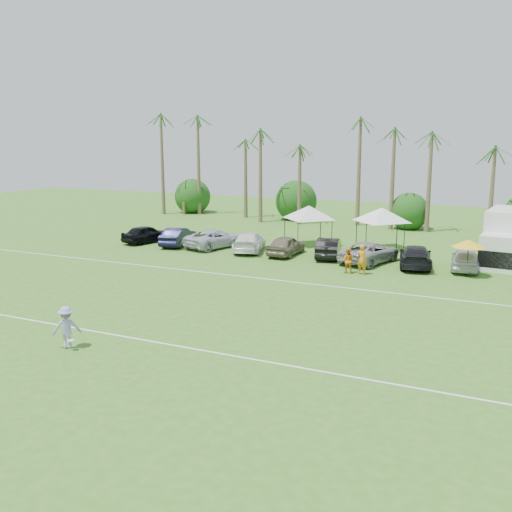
% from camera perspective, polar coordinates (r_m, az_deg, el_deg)
% --- Properties ---
extents(ground, '(120.00, 120.00, 0.00)m').
position_cam_1_polar(ground, '(24.19, -16.98, -8.99)').
color(ground, '#396A20').
rests_on(ground, ground).
extents(field_lines, '(80.00, 12.10, 0.01)m').
position_cam_1_polar(field_lines, '(30.26, -6.85, -4.40)').
color(field_lines, white).
rests_on(field_lines, ground).
extents(palm_tree_0, '(2.40, 2.40, 8.90)m').
position_cam_1_polar(palm_tree_0, '(66.28, -9.61, 10.69)').
color(palm_tree_0, brown).
rests_on(palm_tree_0, ground).
extents(palm_tree_1, '(2.40, 2.40, 9.90)m').
position_cam_1_polar(palm_tree_1, '(63.58, -5.84, 11.55)').
color(palm_tree_1, brown).
rests_on(palm_tree_1, ground).
extents(palm_tree_2, '(2.40, 2.40, 10.90)m').
position_cam_1_polar(palm_tree_2, '(61.18, -1.73, 12.41)').
color(palm_tree_2, brown).
rests_on(palm_tree_2, ground).
extents(palm_tree_3, '(2.40, 2.40, 11.90)m').
position_cam_1_polar(palm_tree_3, '(59.52, 1.80, 13.25)').
color(palm_tree_3, brown).
rests_on(palm_tree_3, ground).
extents(palm_tree_4, '(2.40, 2.40, 8.90)m').
position_cam_1_polar(palm_tree_4, '(58.03, 5.48, 10.70)').
color(palm_tree_4, brown).
rests_on(palm_tree_4, ground).
extents(palm_tree_5, '(2.40, 2.40, 9.90)m').
position_cam_1_polar(palm_tree_5, '(56.81, 9.38, 11.46)').
color(palm_tree_5, brown).
rests_on(palm_tree_5, ground).
extents(palm_tree_6, '(2.40, 2.40, 10.90)m').
position_cam_1_polar(palm_tree_6, '(55.86, 13.45, 12.19)').
color(palm_tree_6, brown).
rests_on(palm_tree_6, ground).
extents(palm_tree_7, '(2.40, 2.40, 11.90)m').
position_cam_1_polar(palm_tree_7, '(55.20, 17.66, 12.87)').
color(palm_tree_7, brown).
rests_on(palm_tree_7, ground).
extents(palm_tree_8, '(2.40, 2.40, 8.90)m').
position_cam_1_polar(palm_tree_8, '(54.73, 22.75, 9.83)').
color(palm_tree_8, brown).
rests_on(palm_tree_8, ground).
extents(bush_tree_0, '(4.00, 4.00, 4.00)m').
position_cam_1_polar(bush_tree_0, '(65.79, -6.78, 5.81)').
color(bush_tree_0, brown).
rests_on(bush_tree_0, ground).
extents(bush_tree_1, '(4.00, 4.00, 4.00)m').
position_cam_1_polar(bush_tree_1, '(60.01, 3.89, 5.31)').
color(bush_tree_1, brown).
rests_on(bush_tree_1, ground).
extents(bush_tree_2, '(4.00, 4.00, 4.00)m').
position_cam_1_polar(bush_tree_2, '(56.83, 15.28, 4.59)').
color(bush_tree_2, brown).
rests_on(bush_tree_2, ground).
extents(sideline_player_a, '(0.78, 0.61, 1.90)m').
position_cam_1_polar(sideline_player_a, '(36.18, 10.56, -0.34)').
color(sideline_player_a, orange).
rests_on(sideline_player_a, ground).
extents(sideline_player_b, '(0.87, 0.72, 1.61)m').
position_cam_1_polar(sideline_player_b, '(36.43, 9.15, -0.44)').
color(sideline_player_b, orange).
rests_on(sideline_player_b, ground).
extents(box_truck, '(3.31, 7.21, 3.60)m').
position_cam_1_polar(box_truck, '(42.38, 23.87, 1.93)').
color(box_truck, white).
rests_on(box_truck, ground).
extents(canopy_tent_left, '(4.53, 4.53, 3.67)m').
position_cam_1_polar(canopy_tent_left, '(45.63, 5.34, 5.03)').
color(canopy_tent_left, black).
rests_on(canopy_tent_left, ground).
extents(canopy_tent_right, '(4.64, 4.64, 3.76)m').
position_cam_1_polar(canopy_tent_right, '(44.53, 12.49, 4.75)').
color(canopy_tent_right, black).
rests_on(canopy_tent_right, ground).
extents(market_umbrella, '(2.08, 2.08, 2.32)m').
position_cam_1_polar(market_umbrella, '(37.14, 20.51, 1.19)').
color(market_umbrella, black).
rests_on(market_umbrella, ground).
extents(frisbee_player, '(1.28, 1.23, 1.75)m').
position_cam_1_polar(frisbee_player, '(24.33, -18.41, -6.79)').
color(frisbee_player, '#9C8FCC').
rests_on(frisbee_player, ground).
extents(parked_car_0, '(2.74, 4.54, 1.45)m').
position_cam_1_polar(parked_car_0, '(47.54, -10.92, 2.19)').
color(parked_car_0, black).
rests_on(parked_car_0, ground).
extents(parked_car_1, '(2.26, 4.58, 1.45)m').
position_cam_1_polar(parked_car_1, '(45.81, -7.79, 1.94)').
color(parked_car_1, black).
rests_on(parked_car_1, ground).
extents(parked_car_2, '(3.76, 5.66, 1.45)m').
position_cam_1_polar(parked_car_2, '(44.62, -4.14, 1.76)').
color(parked_car_2, silver).
rests_on(parked_car_2, ground).
extents(parked_car_3, '(3.33, 5.35, 1.45)m').
position_cam_1_polar(parked_car_3, '(43.04, -0.69, 1.43)').
color(parked_car_3, white).
rests_on(parked_car_3, ground).
extents(parked_car_4, '(1.72, 4.25, 1.45)m').
position_cam_1_polar(parked_car_4, '(41.63, 3.02, 1.07)').
color(parked_car_4, '#7B6D59').
rests_on(parked_car_4, ground).
extents(parked_car_5, '(2.44, 4.61, 1.45)m').
position_cam_1_polar(parked_car_5, '(41.07, 7.27, 0.85)').
color(parked_car_5, black).
rests_on(parked_car_5, ground).
extents(parked_car_6, '(3.71, 5.65, 1.45)m').
position_cam_1_polar(parked_car_6, '(39.80, 11.29, 0.37)').
color(parked_car_6, '#9D9EA2').
rests_on(parked_car_6, ground).
extents(parked_car_7, '(2.90, 5.27, 1.45)m').
position_cam_1_polar(parked_car_7, '(39.17, 15.65, -0.01)').
color(parked_car_7, black).
rests_on(parked_car_7, ground).
extents(parked_car_8, '(2.09, 4.38, 1.45)m').
position_cam_1_polar(parked_car_8, '(39.19, 20.19, -0.29)').
color(parked_car_8, silver).
rests_on(parked_car_8, ground).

